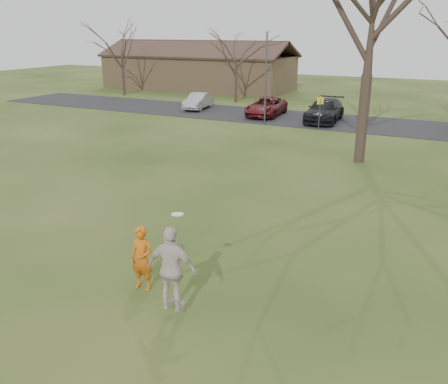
{
  "coord_description": "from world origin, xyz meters",
  "views": [
    {
      "loc": [
        6.04,
        -8.17,
        6.19
      ],
      "look_at": [
        0.0,
        4.0,
        1.5
      ],
      "focal_mm": 37.81,
      "sensor_mm": 36.0,
      "label": 1
    }
  ],
  "objects": [
    {
      "name": "building",
      "position": [
        -20.0,
        38.0,
        1.93
      ],
      "size": [
        20.6,
        8.5,
        5.14
      ],
      "color": "#8C6D4C",
      "rests_on": "ground"
    },
    {
      "name": "car_2",
      "position": [
        -6.92,
        25.07,
        0.71
      ],
      "size": [
        2.55,
        4.96,
        1.34
      ],
      "primitive_type": "imported",
      "rotation": [
        0.0,
        0.0,
        0.07
      ],
      "color": "#5A151A",
      "rests_on": "parking_strip"
    },
    {
      "name": "sign_yellow",
      "position": [
        -2.0,
        22.0,
        1.45
      ],
      "size": [
        0.35,
        0.35,
        2.08
      ],
      "color": "#47474C",
      "rests_on": "ground"
    },
    {
      "name": "player_defender",
      "position": [
        -0.44,
        0.32,
        0.83
      ],
      "size": [
        0.64,
        0.45,
        1.67
      ],
      "primitive_type": "imported",
      "rotation": [
        0.0,
        0.0,
        0.09
      ],
      "color": "#C35810",
      "rests_on": "ground"
    },
    {
      "name": "small_tree_row",
      "position": [
        4.38,
        30.06,
        3.89
      ],
      "size": [
        55.0,
        5.9,
        8.5
      ],
      "color": "#352821",
      "rests_on": "ground"
    },
    {
      "name": "car_3",
      "position": [
        -2.38,
        24.75,
        0.8
      ],
      "size": [
        2.43,
        5.35,
        1.52
      ],
      "primitive_type": "imported",
      "rotation": [
        0.0,
        0.0,
        0.06
      ],
      "color": "black",
      "rests_on": "parking_strip"
    },
    {
      "name": "parking_strip",
      "position": [
        0.0,
        25.0,
        0.02
      ],
      "size": [
        62.0,
        6.5,
        0.04
      ],
      "primitive_type": "cube",
      "color": "black",
      "rests_on": "ground"
    },
    {
      "name": "car_1",
      "position": [
        -13.03,
        25.57,
        0.68
      ],
      "size": [
        1.88,
        4.04,
        1.28
      ],
      "primitive_type": "imported",
      "rotation": [
        0.0,
        0.0,
        0.14
      ],
      "color": "#9B9BA0",
      "rests_on": "parking_strip"
    },
    {
      "name": "catching_play",
      "position": [
        0.93,
        -0.43,
        1.23
      ],
      "size": [
        1.21,
        0.6,
        2.28
      ],
      "color": "beige",
      "rests_on": "ground"
    },
    {
      "name": "lamp_post",
      "position": [
        -6.0,
        22.5,
        3.97
      ],
      "size": [
        0.34,
        0.34,
        6.27
      ],
      "color": "#47474C",
      "rests_on": "ground"
    },
    {
      "name": "ground",
      "position": [
        0.0,
        0.0,
        0.0
      ],
      "size": [
        120.0,
        120.0,
        0.0
      ],
      "primitive_type": "plane",
      "color": "#1E380F",
      "rests_on": "ground"
    },
    {
      "name": "big_tree",
      "position": [
        2.0,
        15.0,
        7.0
      ],
      "size": [
        9.0,
        9.0,
        14.0
      ],
      "primitive_type": null,
      "color": "#352821",
      "rests_on": "ground"
    }
  ]
}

